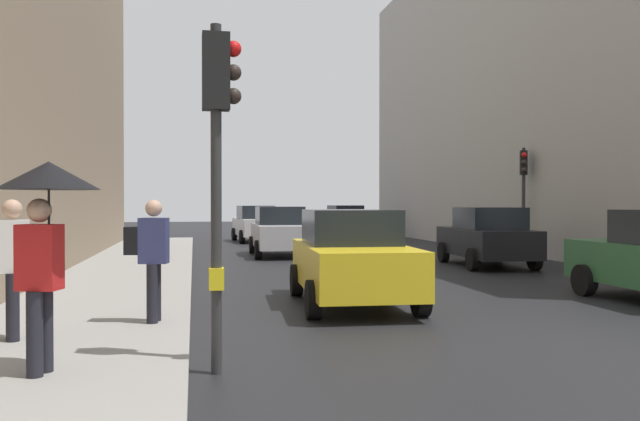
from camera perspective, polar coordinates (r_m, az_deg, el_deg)
The scene contains 12 objects.
sidewalk_kerb at distance 13.51m, azimuth -18.03°, elevation -7.05°, with size 3.17×40.00×0.16m, color gray.
building_facade_right at distance 30.59m, azimuth 24.71°, elevation 10.14°, with size 12.00×30.73×13.92m, color #B2ADA3.
traffic_light_near_left at distance 7.28m, azimuth -8.91°, elevation 6.70°, with size 0.43×0.24×3.85m.
traffic_light_mid_street at distance 23.73m, azimuth 17.41°, elevation 2.42°, with size 0.34×0.45×3.81m.
car_dark_suv at distance 20.05m, azimuth 14.42°, elevation -2.25°, with size 2.28×4.33×1.76m.
car_blue_van at distance 36.78m, azimuth 2.15°, elevation -0.92°, with size 2.20×4.29×1.76m.
car_yellow_taxi at distance 12.09m, azimuth 2.80°, elevation -4.12°, with size 2.20×4.29×1.76m.
car_silver_hatchback at distance 23.36m, azimuth -3.52°, elevation -1.82°, with size 2.08×4.23×1.76m.
car_white_compact at distance 31.97m, azimuth -5.62°, elevation -1.16°, with size 2.26×4.32×1.76m.
pedestrian_with_umbrella at distance 7.06m, azimuth -22.89°, elevation 0.26°, with size 1.00×1.00×2.14m.
pedestrian_with_black_backpack at distance 9.06m, azimuth -25.64°, elevation -3.97°, with size 0.65×0.41×1.77m.
pedestrian_with_grey_backpack at distance 9.74m, azimuth -14.62°, elevation -3.61°, with size 0.64×0.39×1.77m.
Camera 1 is at (-5.76, -7.29, 1.88)m, focal length 36.52 mm.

